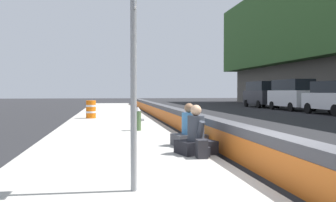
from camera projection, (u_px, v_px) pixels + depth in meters
ground_plane at (278, 185)px, 6.36m from camera, size 160.00×160.00×0.00m
sidewalk_strip at (121, 187)px, 5.95m from camera, size 80.00×4.40×0.14m
jersey_barrier at (278, 160)px, 6.35m from camera, size 76.00×0.45×0.85m
route_sign_post at (134, 48)px, 5.39m from camera, size 0.44×0.09×3.60m
fire_hydrant at (138, 118)px, 13.80m from camera, size 0.26×0.46×0.88m
seated_person_foreground at (196, 138)px, 8.68m from camera, size 0.88×0.97×1.13m
seated_person_middle at (189, 132)px, 9.99m from camera, size 0.84×0.94×1.13m
backpack at (202, 149)px, 8.10m from camera, size 0.32×0.28×0.40m
construction_barrel at (91, 109)px, 20.13m from camera, size 0.54×0.54×0.95m
parked_car_fourth at (334, 97)px, 25.28m from camera, size 4.87×2.21×2.28m
parked_car_midline at (292, 94)px, 31.05m from camera, size 5.14×2.18×2.56m
parked_car_far at (261, 94)px, 37.06m from camera, size 5.11×2.12×2.56m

